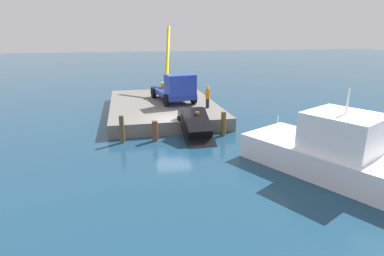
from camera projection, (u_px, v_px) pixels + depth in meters
The scene contains 9 objects.
ground at pixel (173, 132), 22.76m from camera, with size 200.00×200.00×0.00m, color navy.
dock at pixel (163, 107), 28.24m from camera, with size 13.47×9.08×0.96m, color slate.
crane_truck at pixel (175, 86), 27.87m from camera, with size 10.55×3.63×6.63m.
dock_worker at pixel (208, 97), 25.68m from camera, with size 0.34×0.34×1.79m.
salvaged_car at pixel (197, 129), 21.18m from camera, with size 4.24×2.09×2.72m.
piling_near at pixel (122, 129), 20.37m from camera, with size 0.30×0.30×1.83m, color brown.
piling_mid at pixel (155, 131), 20.78m from camera, with size 0.37×0.37×1.39m, color brown.
piling_far at pixel (197, 125), 21.51m from camera, with size 0.29×0.29×1.78m, color brown.
piling_end at pixel (223, 124), 21.84m from camera, with size 0.34×0.34×1.71m, color brown.
Camera 1 is at (21.48, -3.24, 6.95)m, focal length 29.41 mm.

